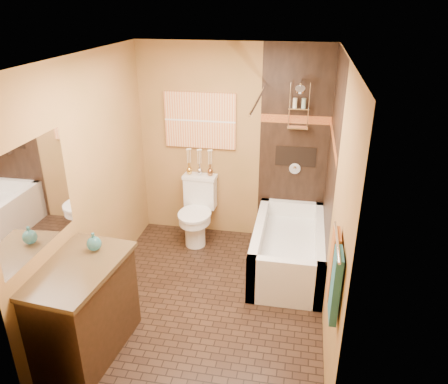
% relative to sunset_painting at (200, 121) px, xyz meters
% --- Properties ---
extents(floor, '(3.00, 3.00, 0.00)m').
position_rel_sunset_painting_xyz_m(floor, '(0.40, -1.48, -1.55)').
color(floor, black).
rests_on(floor, ground).
extents(wall_left, '(0.02, 3.00, 2.50)m').
position_rel_sunset_painting_xyz_m(wall_left, '(-0.80, -1.48, -0.30)').
color(wall_left, '#AC7342').
rests_on(wall_left, floor).
extents(wall_right, '(0.02, 3.00, 2.50)m').
position_rel_sunset_painting_xyz_m(wall_right, '(1.60, -1.48, -0.30)').
color(wall_right, '#AC7342').
rests_on(wall_right, floor).
extents(wall_back, '(2.40, 0.02, 2.50)m').
position_rel_sunset_painting_xyz_m(wall_back, '(0.40, 0.02, -0.30)').
color(wall_back, '#AC7342').
rests_on(wall_back, floor).
extents(wall_front, '(2.40, 0.02, 2.50)m').
position_rel_sunset_painting_xyz_m(wall_front, '(0.40, -2.98, -0.30)').
color(wall_front, '#AC7342').
rests_on(wall_front, floor).
extents(ceiling, '(3.00, 3.00, 0.00)m').
position_rel_sunset_painting_xyz_m(ceiling, '(0.40, -1.48, 0.95)').
color(ceiling, silver).
rests_on(ceiling, wall_back).
extents(alcove_tile_back, '(0.85, 0.01, 2.50)m').
position_rel_sunset_painting_xyz_m(alcove_tile_back, '(1.18, 0.01, -0.30)').
color(alcove_tile_back, black).
rests_on(alcove_tile_back, wall_back).
extents(alcove_tile_right, '(0.01, 1.50, 2.50)m').
position_rel_sunset_painting_xyz_m(alcove_tile_right, '(1.59, -0.73, -0.30)').
color(alcove_tile_right, black).
rests_on(alcove_tile_right, wall_right).
extents(mosaic_band_back, '(0.85, 0.01, 0.10)m').
position_rel_sunset_painting_xyz_m(mosaic_band_back, '(1.18, 0.00, 0.07)').
color(mosaic_band_back, maroon).
rests_on(mosaic_band_back, alcove_tile_back).
extents(mosaic_band_right, '(0.01, 1.50, 0.10)m').
position_rel_sunset_painting_xyz_m(mosaic_band_right, '(1.58, -0.73, 0.07)').
color(mosaic_band_right, maroon).
rests_on(mosaic_band_right, alcove_tile_right).
extents(alcove_niche, '(0.50, 0.01, 0.25)m').
position_rel_sunset_painting_xyz_m(alcove_niche, '(1.20, 0.01, -0.40)').
color(alcove_niche, black).
rests_on(alcove_niche, alcove_tile_back).
extents(shower_fixtures, '(0.24, 0.33, 1.16)m').
position_rel_sunset_painting_xyz_m(shower_fixtures, '(1.20, -0.10, 0.12)').
color(shower_fixtures, silver).
rests_on(shower_fixtures, floor).
extents(curtain_rod, '(0.03, 1.55, 0.03)m').
position_rel_sunset_painting_xyz_m(curtain_rod, '(0.80, -0.73, 0.47)').
color(curtain_rod, silver).
rests_on(curtain_rod, wall_back).
extents(towel_bar, '(0.02, 0.55, 0.02)m').
position_rel_sunset_painting_xyz_m(towel_bar, '(1.55, -2.53, -0.10)').
color(towel_bar, silver).
rests_on(towel_bar, wall_right).
extents(towel_teal, '(0.05, 0.22, 0.52)m').
position_rel_sunset_painting_xyz_m(towel_teal, '(1.56, -2.66, -0.37)').
color(towel_teal, '#1C4E60').
rests_on(towel_teal, towel_bar).
extents(towel_rust, '(0.05, 0.22, 0.52)m').
position_rel_sunset_painting_xyz_m(towel_rust, '(1.56, -2.40, -0.37)').
color(towel_rust, '#95531B').
rests_on(towel_rust, towel_bar).
extents(sunset_painting, '(0.90, 0.04, 0.70)m').
position_rel_sunset_painting_xyz_m(sunset_painting, '(0.00, 0.00, 0.00)').
color(sunset_painting, orange).
rests_on(sunset_painting, wall_back).
extents(vanity_mirror, '(0.01, 1.00, 0.90)m').
position_rel_sunset_painting_xyz_m(vanity_mirror, '(-0.78, -2.38, -0.05)').
color(vanity_mirror, white).
rests_on(vanity_mirror, wall_left).
extents(bathtub, '(0.80, 1.50, 0.55)m').
position_rel_sunset_painting_xyz_m(bathtub, '(1.20, -0.73, -1.33)').
color(bathtub, white).
rests_on(bathtub, floor).
extents(toilet, '(0.44, 0.64, 0.85)m').
position_rel_sunset_painting_xyz_m(toilet, '(0.00, -0.28, -1.12)').
color(toilet, white).
rests_on(toilet, floor).
extents(vanity, '(0.72, 1.07, 0.90)m').
position_rel_sunset_painting_xyz_m(vanity, '(-0.52, -2.38, -1.10)').
color(vanity, black).
rests_on(vanity, floor).
extents(teal_bottle, '(0.14, 0.14, 0.21)m').
position_rel_sunset_painting_xyz_m(teal_bottle, '(-0.47, -2.12, -0.56)').
color(teal_bottle, '#29747D').
rests_on(teal_bottle, vanity).
extents(bud_vases, '(0.35, 0.07, 0.35)m').
position_rel_sunset_painting_xyz_m(bud_vases, '(0.00, -0.08, -0.51)').
color(bud_vases, gold).
rests_on(bud_vases, toilet).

